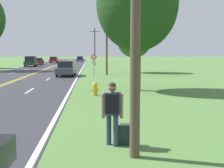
% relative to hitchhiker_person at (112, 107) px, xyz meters
% --- Properties ---
extents(hitchhiker_person, '(0.58, 0.43, 1.70)m').
position_rel_hitchhiker_person_xyz_m(hitchhiker_person, '(0.00, 0.00, 0.00)').
color(hitchhiker_person, navy).
rests_on(hitchhiker_person, ground).
extents(suitcase, '(0.40, 0.17, 0.58)m').
position_rel_hitchhiker_person_xyz_m(suitcase, '(0.34, 0.07, -0.77)').
color(suitcase, '#19282D').
rests_on(suitcase, ground).
extents(fire_hydrant, '(0.44, 0.28, 0.77)m').
position_rel_hitchhiker_person_xyz_m(fire_hydrant, '(-0.32, 9.87, -0.65)').
color(fire_hydrant, gold).
rests_on(fire_hydrant, ground).
extents(traffic_sign, '(0.60, 0.10, 2.37)m').
position_rel_hitchhiker_person_xyz_m(traffic_sign, '(-0.22, 24.56, 0.73)').
color(traffic_sign, gray).
rests_on(traffic_sign, ground).
extents(utility_pole_midground, '(1.80, 0.24, 9.11)m').
position_rel_hitchhiker_person_xyz_m(utility_pole_midground, '(1.24, 26.64, 3.67)').
color(utility_pole_midground, brown).
rests_on(utility_pole_midground, ground).
extents(utility_pole_far, '(1.80, 0.24, 7.28)m').
position_rel_hitchhiker_person_xyz_m(utility_pole_far, '(0.30, 54.21, 2.75)').
color(utility_pole_far, brown).
rests_on(utility_pole_far, ground).
extents(tree_left_verge, '(5.28, 5.28, 8.65)m').
position_rel_hitchhiker_person_xyz_m(tree_left_verge, '(2.46, 12.16, 4.55)').
color(tree_left_verge, brown).
rests_on(tree_left_verge, ground).
extents(tree_far_back, '(4.59, 4.59, 7.13)m').
position_rel_hitchhiker_person_xyz_m(tree_far_back, '(4.88, 30.62, 3.44)').
color(tree_far_back, '#473828').
rests_on(tree_far_back, ground).
extents(car_dark_grey_sedan_mid_near, '(1.86, 4.83, 1.61)m').
position_rel_hitchhiker_person_xyz_m(car_dark_grey_sedan_mid_near, '(-3.18, 25.50, -0.22)').
color(car_dark_grey_sedan_mid_near, black).
rests_on(car_dark_grey_sedan_mid_near, ground).
extents(car_dark_green_suv_mid_far, '(2.08, 4.09, 1.87)m').
position_rel_hitchhiker_person_xyz_m(car_dark_green_suv_mid_far, '(-11.20, 48.43, -0.06)').
color(car_dark_green_suv_mid_far, black).
rests_on(car_dark_green_suv_mid_far, ground).
extents(car_maroon_sedan_receding, '(1.93, 4.47, 1.40)m').
position_rel_hitchhiker_person_xyz_m(car_maroon_sedan_receding, '(-11.59, 57.92, -0.29)').
color(car_maroon_sedan_receding, black).
rests_on(car_maroon_sedan_receding, ground).
extents(car_red_suv_distant, '(1.92, 4.38, 1.54)m').
position_rel_hitchhiker_person_xyz_m(car_red_suv_distant, '(-9.45, 68.49, -0.20)').
color(car_red_suv_distant, black).
rests_on(car_red_suv_distant, ground).
extents(car_dark_blue_hatchback_horizon, '(1.85, 3.91, 1.46)m').
position_rel_hitchhiker_person_xyz_m(car_dark_blue_hatchback_horizon, '(-3.57, 82.71, -0.26)').
color(car_dark_blue_hatchback_horizon, black).
rests_on(car_dark_blue_hatchback_horizon, ground).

